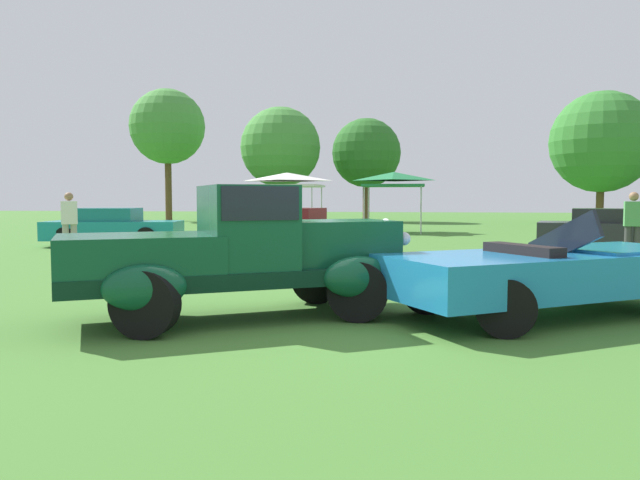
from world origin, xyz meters
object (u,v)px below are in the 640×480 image
(show_car_charcoal, at_px, (609,229))
(show_car_teal, at_px, (113,227))
(spectator_far_side, at_px, (69,222))
(canopy_tent_center_field, at_px, (394,178))
(neighbor_convertible, at_px, (555,271))
(canopy_tent_left_field, at_px, (287,179))
(show_car_burgundy, at_px, (297,227))
(spectator_between_cars, at_px, (633,224))
(feature_pickup_truck, at_px, (241,251))

(show_car_charcoal, bearing_deg, show_car_teal, -175.52)
(show_car_teal, relative_size, spectator_far_side, 2.61)
(canopy_tent_center_field, bearing_deg, neighbor_convertible, -81.75)
(neighbor_convertible, height_order, show_car_teal, neighbor_convertible)
(neighbor_convertible, relative_size, spectator_far_side, 2.77)
(spectator_far_side, height_order, canopy_tent_left_field, canopy_tent_left_field)
(spectator_far_side, xyz_separation_m, canopy_tent_center_field, (7.94, 13.00, 1.51))
(show_car_burgundy, distance_m, spectator_between_cars, 9.77)
(canopy_tent_center_field, bearing_deg, spectator_far_side, -121.40)
(show_car_burgundy, distance_m, canopy_tent_center_field, 8.88)
(spectator_between_cars, xyz_separation_m, spectator_far_side, (-14.13, -1.03, 0.00))
(show_car_burgundy, xyz_separation_m, canopy_tent_left_field, (-2.05, 8.18, 1.82))
(show_car_teal, bearing_deg, neighbor_convertible, -41.32)
(show_car_teal, bearing_deg, spectator_between_cars, -10.16)
(feature_pickup_truck, distance_m, spectator_far_side, 9.89)
(feature_pickup_truck, xyz_separation_m, canopy_tent_left_field, (-3.67, 20.20, 1.56))
(neighbor_convertible, relative_size, show_car_burgundy, 1.11)
(neighbor_convertible, distance_m, spectator_far_side, 12.52)
(show_car_burgundy, relative_size, spectator_between_cars, 2.50)
(show_car_charcoal, height_order, canopy_tent_center_field, canopy_tent_center_field)
(show_car_teal, bearing_deg, show_car_burgundy, 10.56)
(show_car_teal, bearing_deg, spectator_far_side, -78.80)
(show_car_burgundy, bearing_deg, canopy_tent_left_field, 104.06)
(show_car_teal, height_order, canopy_tent_left_field, canopy_tent_left_field)
(feature_pickup_truck, relative_size, show_car_burgundy, 1.05)
(feature_pickup_truck, xyz_separation_m, canopy_tent_center_field, (1.20, 20.24, 1.56))
(show_car_burgundy, height_order, spectator_between_cars, spectator_between_cars)
(show_car_burgundy, relative_size, canopy_tent_left_field, 1.37)
(spectator_between_cars, bearing_deg, feature_pickup_truck, -131.81)
(show_car_charcoal, bearing_deg, spectator_far_side, -161.59)
(show_car_burgundy, height_order, canopy_tent_left_field, canopy_tent_left_field)
(show_car_teal, height_order, spectator_far_side, spectator_far_side)
(show_car_teal, distance_m, canopy_tent_center_field, 12.85)
(show_car_burgundy, height_order, canopy_tent_center_field, canopy_tent_center_field)
(spectator_far_side, bearing_deg, show_car_charcoal, 18.41)
(show_car_charcoal, distance_m, canopy_tent_left_field, 14.28)
(canopy_tent_left_field, xyz_separation_m, canopy_tent_center_field, (4.87, 0.05, -0.00))
(spectator_between_cars, bearing_deg, show_car_teal, 169.84)
(spectator_far_side, bearing_deg, show_car_burgundy, 43.05)
(spectator_between_cars, height_order, canopy_tent_left_field, canopy_tent_left_field)
(show_car_charcoal, distance_m, canopy_tent_center_field, 10.72)
(show_car_burgundy, distance_m, canopy_tent_left_field, 8.62)
(feature_pickup_truck, bearing_deg, show_car_charcoal, 56.69)
(show_car_teal, bearing_deg, show_car_charcoal, 4.48)
(feature_pickup_truck, relative_size, show_car_charcoal, 1.02)
(neighbor_convertible, height_order, canopy_tent_left_field, canopy_tent_left_field)
(spectator_between_cars, height_order, spectator_far_side, same)
(neighbor_convertible, relative_size, spectator_between_cars, 2.77)
(show_car_charcoal, relative_size, spectator_far_side, 2.58)
(canopy_tent_left_field, bearing_deg, spectator_far_side, -103.32)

